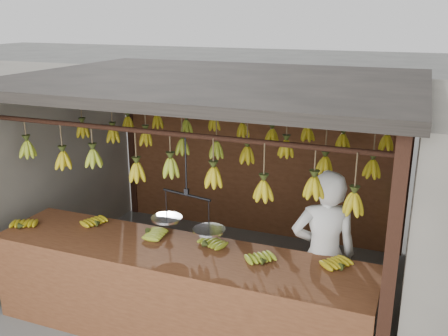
% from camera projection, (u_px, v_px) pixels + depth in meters
% --- Properties ---
extents(ground, '(80.00, 80.00, 0.00)m').
position_uv_depth(ground, '(215.00, 278.00, 5.98)').
color(ground, '#5B5B57').
extents(stall, '(4.30, 3.30, 2.40)m').
position_uv_depth(stall, '(225.00, 111.00, 5.69)').
color(stall, black).
rests_on(stall, ground).
extents(counter, '(3.72, 0.85, 0.96)m').
position_uv_depth(counter, '(170.00, 274.00, 4.66)').
color(counter, brown).
rests_on(counter, ground).
extents(hanging_bananas, '(3.65, 2.23, 0.40)m').
position_uv_depth(hanging_bananas, '(214.00, 148.00, 5.51)').
color(hanging_bananas, '#92A523').
rests_on(hanging_bananas, ground).
extents(balance_scale, '(0.78, 0.39, 0.88)m').
position_uv_depth(balance_scale, '(187.00, 220.00, 4.70)').
color(balance_scale, black).
rests_on(balance_scale, ground).
extents(vendor, '(0.72, 0.59, 1.70)m').
position_uv_depth(vendor, '(323.00, 256.00, 4.71)').
color(vendor, white).
rests_on(vendor, ground).
extents(bag_bundles, '(0.08, 0.26, 1.24)m').
position_uv_depth(bag_bundles, '(400.00, 187.00, 6.21)').
color(bag_bundles, red).
rests_on(bag_bundles, ground).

